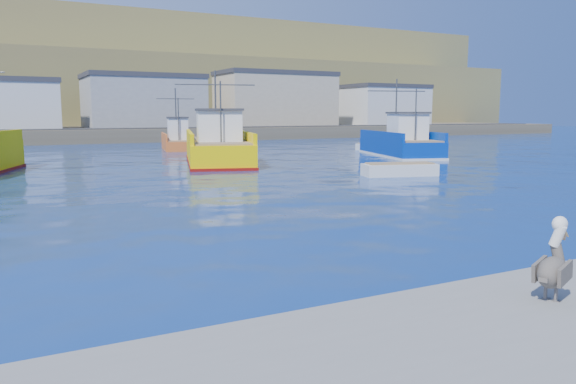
{
  "coord_description": "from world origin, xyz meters",
  "views": [
    {
      "loc": [
        -8.23,
        -10.27,
        3.5
      ],
      "look_at": [
        -1.05,
        3.47,
        1.32
      ],
      "focal_mm": 35.0,
      "sensor_mm": 36.0,
      "label": 1
    }
  ],
  "objects_px": {
    "skiff_mid": "(400,171)",
    "pelican": "(554,265)",
    "boat_orange": "(177,140)",
    "trawler_yellow_b": "(218,148)",
    "trawler_blue": "(401,144)",
    "skiff_far": "(371,148)"
  },
  "relations": [
    {
      "from": "skiff_mid",
      "to": "pelican",
      "type": "relative_size",
      "value": 3.23
    },
    {
      "from": "pelican",
      "to": "boat_orange",
      "type": "bearing_deg",
      "value": 80.64
    },
    {
      "from": "skiff_mid",
      "to": "pelican",
      "type": "height_order",
      "value": "pelican"
    },
    {
      "from": "trawler_yellow_b",
      "to": "trawler_blue",
      "type": "bearing_deg",
      "value": -2.64
    },
    {
      "from": "boat_orange",
      "to": "skiff_far",
      "type": "relative_size",
      "value": 1.85
    },
    {
      "from": "skiff_far",
      "to": "trawler_blue",
      "type": "bearing_deg",
      "value": -103.62
    },
    {
      "from": "skiff_mid",
      "to": "trawler_blue",
      "type": "bearing_deg",
      "value": 50.89
    },
    {
      "from": "trawler_yellow_b",
      "to": "skiff_mid",
      "type": "relative_size",
      "value": 2.91
    },
    {
      "from": "trawler_yellow_b",
      "to": "skiff_mid",
      "type": "height_order",
      "value": "trawler_yellow_b"
    },
    {
      "from": "trawler_yellow_b",
      "to": "boat_orange",
      "type": "relative_size",
      "value": 1.75
    },
    {
      "from": "boat_orange",
      "to": "skiff_mid",
      "type": "distance_m",
      "value": 28.4
    },
    {
      "from": "skiff_mid",
      "to": "pelican",
      "type": "distance_m",
      "value": 22.82
    },
    {
      "from": "skiff_mid",
      "to": "skiff_far",
      "type": "relative_size",
      "value": 1.11
    },
    {
      "from": "boat_orange",
      "to": "pelican",
      "type": "distance_m",
      "value": 47.87
    },
    {
      "from": "boat_orange",
      "to": "skiff_mid",
      "type": "relative_size",
      "value": 1.66
    },
    {
      "from": "trawler_yellow_b",
      "to": "skiff_far",
      "type": "xyz_separation_m",
      "value": [
        17.2,
        5.43,
        -0.82
      ]
    },
    {
      "from": "trawler_yellow_b",
      "to": "boat_orange",
      "type": "xyz_separation_m",
      "value": [
        1.73,
        15.66,
        -0.11
      ]
    },
    {
      "from": "trawler_yellow_b",
      "to": "skiff_mid",
      "type": "xyz_separation_m",
      "value": [
        6.24,
        -12.38,
        -0.79
      ]
    },
    {
      "from": "trawler_yellow_b",
      "to": "skiff_far",
      "type": "bearing_deg",
      "value": 17.53
    },
    {
      "from": "trawler_blue",
      "to": "skiff_far",
      "type": "xyz_separation_m",
      "value": [
        1.49,
        6.16,
        -0.73
      ]
    },
    {
      "from": "trawler_blue",
      "to": "skiff_mid",
      "type": "relative_size",
      "value": 2.53
    },
    {
      "from": "trawler_blue",
      "to": "boat_orange",
      "type": "distance_m",
      "value": 21.54
    }
  ]
}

